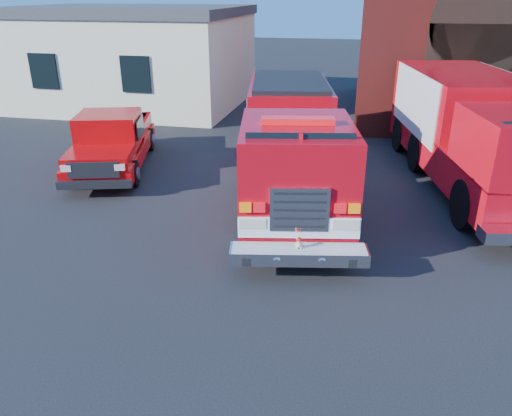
% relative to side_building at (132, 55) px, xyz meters
% --- Properties ---
extents(ground, '(100.00, 100.00, 0.00)m').
position_rel_side_building_xyz_m(ground, '(9.00, -13.00, -2.20)').
color(ground, black).
rests_on(ground, ground).
extents(parking_stripe_far, '(0.12, 3.00, 0.01)m').
position_rel_side_building_xyz_m(parking_stripe_far, '(15.50, -6.00, -2.20)').
color(parking_stripe_far, yellow).
rests_on(parking_stripe_far, ground).
extents(side_building, '(10.20, 8.20, 4.35)m').
position_rel_side_building_xyz_m(side_building, '(0.00, 0.00, 0.00)').
color(side_building, beige).
rests_on(side_building, ground).
extents(fire_engine, '(3.97, 8.99, 2.68)m').
position_rel_side_building_xyz_m(fire_engine, '(9.04, -10.11, -0.82)').
color(fire_engine, black).
rests_on(fire_engine, ground).
extents(pickup_truck, '(3.28, 5.59, 1.73)m').
position_rel_side_building_xyz_m(pickup_truck, '(3.48, -9.13, -1.39)').
color(pickup_truck, black).
rests_on(pickup_truck, ground).
extents(secondary_truck, '(4.29, 9.12, 2.85)m').
position_rel_side_building_xyz_m(secondary_truck, '(13.81, -8.23, -0.65)').
color(secondary_truck, black).
rests_on(secondary_truck, ground).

